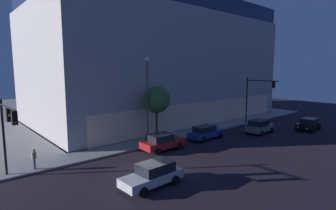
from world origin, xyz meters
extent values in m
plane|color=black|center=(0.00, 0.00, 0.00)|extent=(120.00, 120.00, 0.00)
cube|color=gray|center=(0.00, 35.78, 0.07)|extent=(80.00, 60.00, 0.15)
cube|color=#4C4C51|center=(16.57, 19.81, 0.07)|extent=(38.79, 22.08, 0.15)
cube|color=#FED9B1|center=(16.57, 9.17, 1.82)|extent=(34.55, 0.60, 3.33)
cube|color=#A7A1A2|center=(16.57, 19.81, 8.21)|extent=(38.39, 21.68, 16.13)
cube|color=navy|center=(16.57, 19.81, 17.52)|extent=(37.62, 21.25, 2.48)
cylinder|color=black|center=(-8.09, 6.69, 3.01)|extent=(0.18, 0.18, 5.72)
cylinder|color=black|center=(-8.03, 4.59, 5.49)|extent=(0.25, 4.20, 0.12)
cube|color=black|center=(-8.02, 4.38, 4.99)|extent=(0.33, 0.33, 0.90)
sphere|color=yellow|center=(-8.02, 4.20, 4.99)|extent=(0.18, 0.18, 0.18)
cube|color=black|center=(-7.98, 2.91, 4.99)|extent=(0.33, 0.33, 0.90)
sphere|color=red|center=(-7.97, 2.73, 4.71)|extent=(0.18, 0.18, 0.18)
cylinder|color=black|center=(23.10, 6.27, 3.52)|extent=(0.18, 0.18, 6.74)
cylinder|color=black|center=(22.87, 3.73, 6.50)|extent=(0.59, 5.08, 0.12)
cube|color=black|center=(22.70, 1.96, 6.00)|extent=(0.35, 0.35, 0.90)
sphere|color=green|center=(22.69, 1.78, 6.28)|extent=(0.18, 0.18, 0.18)
cylinder|color=#474747|center=(5.16, 6.73, 4.56)|extent=(0.16, 0.16, 8.81)
sphere|color=#F9EFC6|center=(5.16, 6.73, 9.11)|extent=(0.44, 0.44, 0.44)
cylinder|color=#533A1E|center=(6.76, 7.19, 1.84)|extent=(0.27, 0.27, 3.37)
sphere|color=#39642E|center=(6.76, 7.19, 4.72)|extent=(3.01, 3.01, 3.01)
cylinder|color=#2D3851|center=(-6.20, 6.39, 0.57)|extent=(0.14, 0.14, 0.85)
cylinder|color=#2D3851|center=(-6.19, 6.57, 0.57)|extent=(0.14, 0.14, 0.85)
cylinder|color=#A59984|center=(-6.20, 6.48, 1.27)|extent=(0.36, 0.36, 0.55)
sphere|color=tan|center=(-6.20, 6.48, 1.67)|extent=(0.24, 0.24, 0.24)
cube|color=#B7BABF|center=(-0.84, -1.88, 0.63)|extent=(4.52, 1.90, 0.60)
cube|color=black|center=(-0.51, -1.87, 1.29)|extent=(2.48, 1.67, 0.70)
cube|color=#F9F4CC|center=(-3.01, -2.47, 0.63)|extent=(0.13, 0.20, 0.12)
cube|color=#F9F4CC|center=(-3.04, -1.41, 0.63)|extent=(0.13, 0.20, 0.12)
cylinder|color=black|center=(-2.20, -2.80, 0.33)|extent=(0.67, 0.26, 0.67)
cylinder|color=black|center=(-2.26, -1.03, 0.33)|extent=(0.67, 0.26, 0.67)
cylinder|color=black|center=(0.57, -2.72, 0.33)|extent=(0.67, 0.26, 0.67)
cylinder|color=black|center=(0.52, -0.95, 0.33)|extent=(0.67, 0.26, 0.67)
cube|color=maroon|center=(5.10, 4.09, 0.68)|extent=(4.52, 2.12, 0.67)
cube|color=black|center=(4.77, 4.10, 1.34)|extent=(2.34, 1.85, 0.66)
cube|color=#F9F4CC|center=(7.29, 4.59, 0.68)|extent=(0.13, 0.20, 0.12)
cube|color=#F9F4CC|center=(7.25, 3.42, 0.68)|extent=(0.13, 0.20, 0.12)
cylinder|color=black|center=(6.52, 5.02, 0.34)|extent=(0.69, 0.27, 0.68)
cylinder|color=black|center=(6.44, 3.06, 0.34)|extent=(0.69, 0.27, 0.68)
cylinder|color=black|center=(3.76, 5.12, 0.34)|extent=(0.69, 0.27, 0.68)
cylinder|color=black|center=(3.68, 3.17, 0.34)|extent=(0.69, 0.27, 0.68)
cube|color=navy|center=(11.70, 4.12, 0.63)|extent=(4.77, 1.84, 0.61)
cube|color=black|center=(11.34, 4.12, 1.26)|extent=(2.49, 1.62, 0.65)
cube|color=#F9F4CC|center=(14.01, 4.69, 0.63)|extent=(0.12, 0.20, 0.12)
cube|color=#F9F4CC|center=(14.03, 3.64, 0.63)|extent=(0.12, 0.20, 0.12)
cylinder|color=black|center=(13.15, 5.02, 0.32)|extent=(0.64, 0.25, 0.64)
cylinder|color=black|center=(13.18, 3.27, 0.32)|extent=(0.64, 0.25, 0.64)
cylinder|color=black|center=(10.21, 4.97, 0.32)|extent=(0.64, 0.25, 0.64)
cylinder|color=black|center=(10.24, 3.22, 0.32)|extent=(0.64, 0.25, 0.64)
cube|color=slate|center=(19.02, 1.59, 0.70)|extent=(4.20, 2.08, 0.71)
cube|color=black|center=(18.71, 1.58, 1.39)|extent=(2.31, 1.82, 0.68)
cube|color=#F9F4CC|center=(21.01, 2.25, 0.70)|extent=(0.13, 0.20, 0.12)
cube|color=#F9F4CC|center=(21.06, 1.09, 0.70)|extent=(0.13, 0.20, 0.12)
cylinder|color=black|center=(20.26, 2.60, 0.34)|extent=(0.68, 0.27, 0.68)
cylinder|color=black|center=(20.34, 0.68, 0.34)|extent=(0.68, 0.27, 0.68)
cylinder|color=black|center=(17.70, 2.51, 0.34)|extent=(0.68, 0.27, 0.68)
cylinder|color=black|center=(17.78, 0.58, 0.34)|extent=(0.68, 0.27, 0.68)
cube|color=black|center=(25.30, -1.80, 0.67)|extent=(4.08, 2.03, 0.69)
cube|color=black|center=(25.61, -1.79, 1.30)|extent=(2.25, 1.77, 0.58)
cube|color=#F9F4CC|center=(23.37, -2.44, 0.67)|extent=(0.13, 0.20, 0.12)
cube|color=#F9F4CC|center=(23.33, -1.32, 0.67)|extent=(0.13, 0.20, 0.12)
cylinder|color=black|center=(24.10, -2.79, 0.32)|extent=(0.65, 0.27, 0.64)
cylinder|color=black|center=(24.02, -0.91, 0.32)|extent=(0.65, 0.27, 0.64)
cylinder|color=black|center=(26.58, -2.69, 0.32)|extent=(0.65, 0.27, 0.64)
cylinder|color=black|center=(26.51, -0.82, 0.32)|extent=(0.65, 0.27, 0.64)
camera|label=1|loc=(-11.31, -15.76, 7.97)|focal=28.28mm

